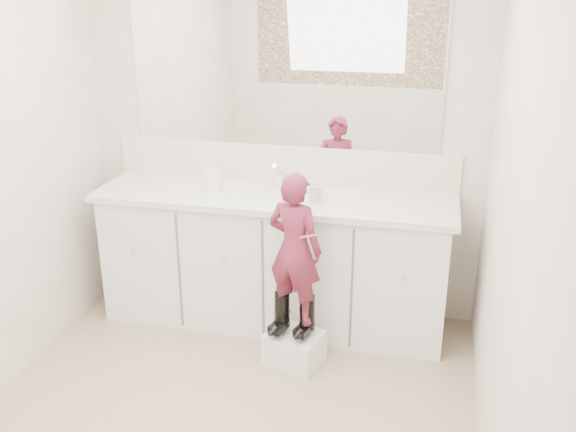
# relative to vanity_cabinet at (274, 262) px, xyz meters

# --- Properties ---
(wall_back) EXTENTS (2.60, 0.00, 2.60)m
(wall_back) POSITION_rel_vanity_cabinet_xyz_m (0.00, 0.27, 0.77)
(wall_back) COLOR #C0B4A4
(wall_back) RESTS_ON floor
(wall_right) EXTENTS (0.00, 3.00, 3.00)m
(wall_right) POSITION_rel_vanity_cabinet_xyz_m (1.30, -1.23, 0.78)
(wall_right) COLOR #C0B4A4
(wall_right) RESTS_ON floor
(vanity_cabinet) EXTENTS (2.20, 0.55, 0.85)m
(vanity_cabinet) POSITION_rel_vanity_cabinet_xyz_m (0.00, 0.00, 0.00)
(vanity_cabinet) COLOR silver
(vanity_cabinet) RESTS_ON floor
(countertop) EXTENTS (2.28, 0.58, 0.04)m
(countertop) POSITION_rel_vanity_cabinet_xyz_m (0.00, -0.01, 0.45)
(countertop) COLOR beige
(countertop) RESTS_ON vanity_cabinet
(backsplash) EXTENTS (2.28, 0.03, 0.25)m
(backsplash) POSITION_rel_vanity_cabinet_xyz_m (0.00, 0.26, 0.59)
(backsplash) COLOR beige
(backsplash) RESTS_ON countertop
(mirror) EXTENTS (2.00, 0.02, 1.00)m
(mirror) POSITION_rel_vanity_cabinet_xyz_m (0.00, 0.26, 1.22)
(mirror) COLOR white
(mirror) RESTS_ON wall_back
(faucet) EXTENTS (0.08, 0.08, 0.10)m
(faucet) POSITION_rel_vanity_cabinet_xyz_m (0.00, 0.15, 0.52)
(faucet) COLOR silver
(faucet) RESTS_ON countertop
(cup) EXTENTS (0.12, 0.12, 0.08)m
(cup) POSITION_rel_vanity_cabinet_xyz_m (0.28, -0.07, 0.51)
(cup) COLOR #C3B59C
(cup) RESTS_ON countertop
(soap_bottle) EXTENTS (0.10, 0.10, 0.19)m
(soap_bottle) POSITION_rel_vanity_cabinet_xyz_m (-0.40, 0.01, 0.56)
(soap_bottle) COLOR white
(soap_bottle) RESTS_ON countertop
(step_stool) EXTENTS (0.37, 0.34, 0.20)m
(step_stool) POSITION_rel_vanity_cabinet_xyz_m (0.24, -0.48, -0.33)
(step_stool) COLOR silver
(step_stool) RESTS_ON floor
(boot_left) EXTENTS (0.14, 0.19, 0.26)m
(boot_left) POSITION_rel_vanity_cabinet_xyz_m (0.17, -0.48, -0.10)
(boot_left) COLOR black
(boot_left) RESTS_ON step_stool
(boot_right) EXTENTS (0.14, 0.19, 0.26)m
(boot_right) POSITION_rel_vanity_cabinet_xyz_m (0.32, -0.48, -0.10)
(boot_right) COLOR black
(boot_right) RESTS_ON step_stool
(toddler) EXTENTS (0.37, 0.30, 0.90)m
(toddler) POSITION_rel_vanity_cabinet_xyz_m (0.24, -0.48, 0.32)
(toddler) COLOR #A53258
(toddler) RESTS_ON step_stool
(toothbrush) EXTENTS (0.13, 0.05, 0.06)m
(toothbrush) POSITION_rel_vanity_cabinet_xyz_m (0.31, -0.53, 0.42)
(toothbrush) COLOR #E45881
(toothbrush) RESTS_ON toddler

